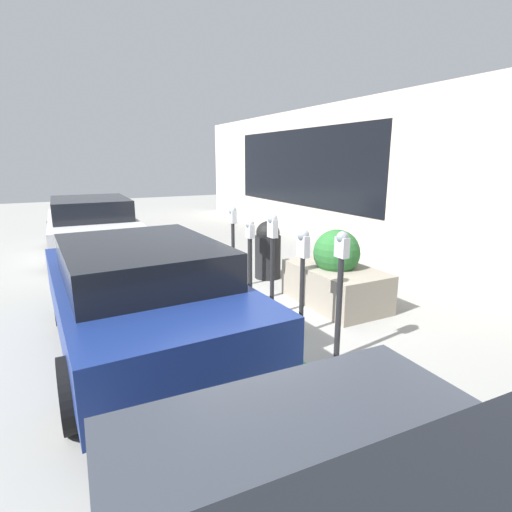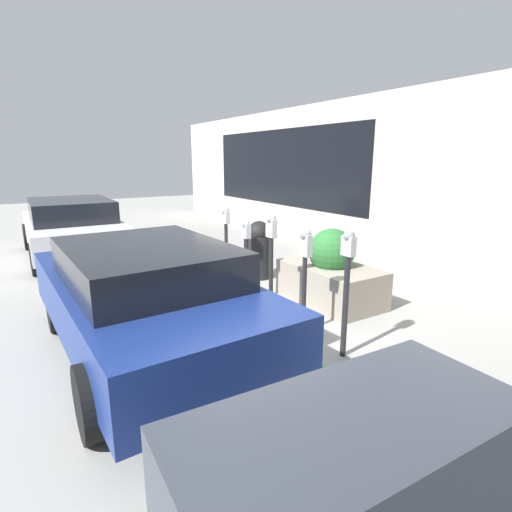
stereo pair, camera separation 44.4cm
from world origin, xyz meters
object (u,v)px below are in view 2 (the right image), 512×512
(parking_meter_second, at_px, (305,258))
(parking_meter_nearest, at_px, (347,275))
(parking_meter_fourth, at_px, (246,249))
(parked_car_middle, at_px, (145,295))
(parked_car_rear, at_px, (72,226))
(trash_bin, at_px, (259,249))
(planter_box, at_px, (331,275))
(parking_meter_middle, at_px, (271,245))
(parking_meter_farthest, at_px, (226,233))

(parking_meter_second, bearing_deg, parking_meter_nearest, 178.65)
(parking_meter_fourth, distance_m, parked_car_middle, 2.14)
(parked_car_rear, height_order, trash_bin, parked_car_rear)
(parked_car_middle, bearing_deg, parking_meter_fourth, -66.79)
(parking_meter_fourth, bearing_deg, planter_box, -121.18)
(parking_meter_nearest, relative_size, planter_box, 0.91)
(planter_box, distance_m, trash_bin, 1.82)
(parking_meter_fourth, xyz_separation_m, planter_box, (-0.72, -1.18, -0.43))
(parking_meter_fourth, bearing_deg, parking_meter_second, -177.69)
(parking_meter_middle, bearing_deg, parking_meter_nearest, -179.91)
(planter_box, xyz_separation_m, parked_car_middle, (-0.20, 3.11, 0.28))
(trash_bin, bearing_deg, parking_meter_fourth, 139.39)
(parking_meter_nearest, xyz_separation_m, planter_box, (1.50, -1.15, -0.55))
(parking_meter_fourth, xyz_separation_m, trash_bin, (1.09, -0.93, -0.32))
(parking_meter_middle, height_order, trash_bin, parking_meter_middle)
(planter_box, bearing_deg, trash_bin, 7.95)
(parking_meter_nearest, height_order, parking_meter_farthest, parking_meter_nearest)
(parking_meter_farthest, relative_size, parked_car_middle, 0.35)
(parked_car_rear, bearing_deg, parking_meter_fourth, -157.90)
(parking_meter_middle, distance_m, parking_meter_farthest, 1.47)
(parking_meter_fourth, xyz_separation_m, parked_car_rear, (4.96, 1.92, -0.15))
(parking_meter_nearest, xyz_separation_m, parking_meter_fourth, (2.22, 0.04, -0.12))
(parking_meter_second, distance_m, parked_car_middle, 2.07)
(parking_meter_nearest, distance_m, planter_box, 1.97)
(parked_car_middle, relative_size, trash_bin, 3.71)
(parking_meter_middle, bearing_deg, parked_car_rear, 19.21)
(parking_meter_nearest, distance_m, trash_bin, 3.45)
(parking_meter_middle, bearing_deg, parked_car_middle, 97.20)
(parking_meter_middle, distance_m, trash_bin, 2.03)
(parking_meter_middle, bearing_deg, trash_bin, -27.06)
(parked_car_rear, distance_m, trash_bin, 4.82)
(parking_meter_second, xyz_separation_m, parked_car_middle, (0.51, 1.98, -0.30))
(parking_meter_second, bearing_deg, parked_car_middle, 75.45)
(planter_box, xyz_separation_m, parked_car_rear, (5.68, 3.11, 0.28))
(parked_car_rear, bearing_deg, parking_meter_nearest, -163.81)
(parking_meter_second, height_order, trash_bin, parking_meter_second)
(parking_meter_nearest, bearing_deg, parking_meter_second, -1.35)
(parking_meter_fourth, xyz_separation_m, parking_meter_farthest, (0.80, -0.06, 0.15))
(parking_meter_second, height_order, parking_meter_farthest, parking_meter_farthest)
(parking_meter_second, xyz_separation_m, parking_meter_middle, (0.76, 0.02, 0.04))
(parking_meter_farthest, height_order, planter_box, parking_meter_farthest)
(parked_car_middle, distance_m, parked_car_rear, 5.87)
(parking_meter_fourth, height_order, parking_meter_farthest, parking_meter_farthest)
(parking_meter_middle, xyz_separation_m, planter_box, (-0.05, -1.15, -0.62))
(trash_bin, bearing_deg, parked_car_middle, 125.00)
(parking_meter_middle, distance_m, parked_car_middle, 2.01)
(parking_meter_second, relative_size, parking_meter_farthest, 0.96)
(parking_meter_farthest, height_order, trash_bin, parking_meter_farthest)
(parking_meter_nearest, bearing_deg, parked_car_middle, 56.41)
(parking_meter_fourth, height_order, planter_box, parking_meter_fourth)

